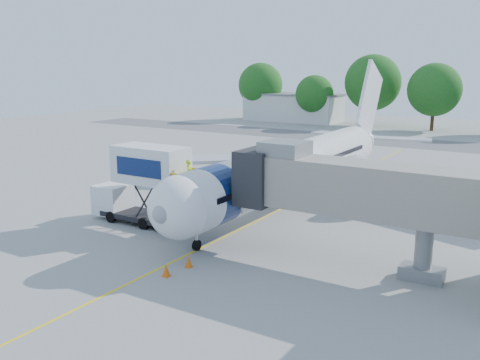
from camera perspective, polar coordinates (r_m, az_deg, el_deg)
The scene contains 14 objects.
ground at distance 39.93m, azimuth 3.50°, elevation -3.56°, with size 160.00×160.00×0.00m, color #959593.
guidance_line at distance 39.92m, azimuth 3.50°, elevation -3.55°, with size 0.15×70.00×0.01m, color yellow.
taxiway_strip at distance 78.74m, azimuth 18.24°, elevation 3.74°, with size 120.00×10.00×0.01m, color #59595B.
aircraft at distance 42.83m, azimuth 6.18°, elevation 1.54°, with size 34.17×37.73×11.35m.
jet_bridge at distance 29.44m, azimuth 10.82°, elevation -0.78°, with size 13.90×3.20×6.60m.
catering_hiloader at distance 37.19m, azimuth -10.20°, elevation -0.53°, with size 8.50×2.44×5.50m.
ground_tug at distance 29.03m, azimuth -15.73°, elevation -8.58°, with size 3.78×2.05×1.49m.
safety_cone_a at distance 29.67m, azimuth -5.50°, elevation -8.67°, with size 0.40×0.40×0.64m.
safety_cone_b at distance 28.57m, azimuth -7.89°, elevation -9.52°, with size 0.44×0.44×0.70m.
outbuilding_left at distance 104.91m, azimuth 5.69°, elevation 7.75°, with size 18.40×8.40×5.30m.
tree_a at distance 107.21m, azimuth 2.20°, elevation 10.08°, with size 8.71×8.71×11.11m.
tree_b at distance 100.02m, azimuth 7.95°, elevation 9.05°, with size 6.98×6.98×8.90m.
tree_c at distance 98.59m, azimuth 13.97°, elevation 10.05°, with size 9.84×9.84×12.55m.
tree_d at distance 94.10m, azimuth 20.04°, elevation 9.04°, with size 8.68×8.68×11.07m.
Camera 1 is at (18.16, -33.84, 10.90)m, focal length 40.00 mm.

